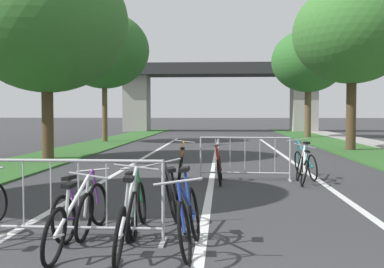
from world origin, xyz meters
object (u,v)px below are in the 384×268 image
Objects in this scene: crowd_barrier_nearest at (79,201)px; bicycle_silver_9 at (126,222)px; bicycle_white_11 at (71,223)px; bicycle_blue_2 at (189,219)px; bicycle_green_5 at (137,206)px; bicycle_red_3 at (219,168)px; crowd_barrier_second at (245,159)px; bicycle_teal_4 at (305,163)px; tree_left_oak_near at (104,50)px; bicycle_black_7 at (176,205)px; bicycle_purple_6 at (82,209)px; tree_right_pine_far at (308,61)px; tree_right_maple_mid at (352,34)px; bicycle_white_1 at (302,168)px; bicycle_orange_8 at (181,167)px; tree_left_oak_mid at (46,23)px.

crowd_barrier_nearest is 0.89m from bicycle_silver_9.
bicycle_silver_9 is 0.64m from bicycle_white_11.
bicycle_green_5 is at bearing -46.45° from bicycle_blue_2.
bicycle_silver_9 is at bearing 80.99° from bicycle_red_3.
crowd_barrier_second is 6.22m from bicycle_blue_2.
bicycle_teal_4 is 1.08× the size of bicycle_green_5.
bicycle_white_11 is at bearing -77.38° from tree_left_oak_near.
bicycle_teal_4 reaches higher than bicycle_red_3.
bicycle_black_7 is (0.54, 0.01, 0.02)m from bicycle_green_5.
bicycle_purple_6 is (-3.94, -5.89, -0.03)m from bicycle_teal_4.
bicycle_green_5 is at bearing -104.65° from tree_right_pine_far.
tree_right_pine_far is at bearing -104.03° from bicycle_red_3.
tree_right_maple_mid is 4.46× the size of bicycle_green_5.
bicycle_teal_4 is at bearing 65.43° from bicycle_purple_6.
tree_right_maple_mid is at bearing 64.44° from crowd_barrier_nearest.
crowd_barrier_second reaches higher than bicycle_white_1.
crowd_barrier_second is 1.31× the size of bicycle_silver_9.
bicycle_red_3 is (-0.62, -0.47, -0.17)m from crowd_barrier_second.
tree_right_maple_mid reaches higher than bicycle_white_1.
bicycle_blue_2 reaches higher than bicycle_red_3.
bicycle_red_3 is (-5.54, -9.89, -4.63)m from tree_right_maple_mid.
bicycle_teal_4 is (-3.41, -8.94, -4.60)m from tree_right_maple_mid.
tree_left_oak_near is at bearing 102.75° from crowd_barrier_nearest.
bicycle_red_3 is 0.95× the size of bicycle_orange_8.
tree_left_oak_mid reaches higher than bicycle_teal_4.
bicycle_teal_4 is 1.04× the size of bicycle_orange_8.
bicycle_black_7 reaches higher than bicycle_red_3.
bicycle_blue_2 is (-5.86, -15.57, -4.59)m from tree_right_maple_mid.
crowd_barrier_second is (-5.00, -20.47, -4.45)m from tree_right_pine_far.
bicycle_blue_2 is 7.07m from bicycle_teal_4.
bicycle_blue_2 is 1.00× the size of bicycle_orange_8.
bicycle_teal_4 is 1.00× the size of bicycle_black_7.
bicycle_white_11 is at bearing -109.78° from crowd_barrier_second.
tree_left_oak_mid is at bearing -87.55° from tree_left_oak_near.
bicycle_orange_8 is at bearing 88.73° from bicycle_purple_6.
bicycle_blue_2 is (5.66, -10.93, -4.32)m from tree_left_oak_mid.
tree_right_maple_mid is at bearing -90.40° from tree_right_pine_far.
bicycle_silver_9 is (-1.03, -5.85, 0.03)m from bicycle_red_3.
tree_left_oak_mid is at bearing 130.84° from bicycle_orange_8.
crowd_barrier_second reaches higher than bicycle_silver_9.
crowd_barrier_nearest is at bearing 139.80° from bicycle_silver_9.
bicycle_green_5 is 0.73m from bicycle_purple_6.
bicycle_red_3 is (1.74, 5.33, -0.17)m from crowd_barrier_nearest.
bicycle_silver_9 is (4.94, -11.11, -4.33)m from tree_left_oak_mid.
bicycle_green_5 is 0.96× the size of bicycle_purple_6.
tree_right_pine_far is 27.65m from bicycle_blue_2.
bicycle_black_7 is at bearing -61.58° from tree_left_oak_mid.
bicycle_white_11 is at bearing -148.24° from bicycle_black_7.
bicycle_white_11 is at bearing -118.94° from bicycle_green_5.
crowd_barrier_second reaches higher than bicycle_black_7.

